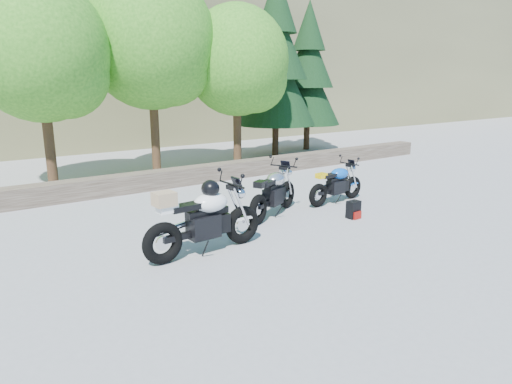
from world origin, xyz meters
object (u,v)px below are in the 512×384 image
Objects in this scene: blue_bike at (337,184)px; backpack at (354,210)px; white_bike at (204,218)px; silver_bike at (274,193)px.

backpack is (-0.64, -1.20, -0.27)m from blue_bike.
white_bike is 4.54m from blue_bike.
white_bike reaches higher than blue_bike.
white_bike is at bearing 178.68° from silver_bike.
blue_bike is 4.83× the size of backpack.
blue_bike is 1.39m from backpack.
silver_bike is 1.97m from blue_bike.
white_bike is (-2.41, -1.16, 0.12)m from silver_bike.
blue_bike is (4.39, 1.16, -0.18)m from white_bike.
silver_bike is at bearing 22.87° from white_bike.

